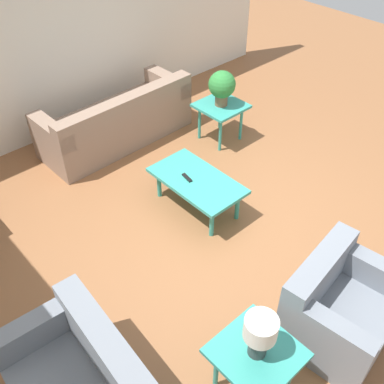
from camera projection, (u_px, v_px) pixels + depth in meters
ground_plane at (227, 228)px, 4.99m from camera, size 14.00×14.00×0.00m
wall_right at (63, 31)px, 5.82m from camera, size 0.12×7.20×2.70m
sofa at (118, 122)px, 6.11m from camera, size 0.85×2.11×0.78m
armchair at (338, 307)px, 3.83m from camera, size 0.88×1.03×0.78m
coffee_table at (197, 182)px, 5.02m from camera, size 1.09×0.60×0.41m
side_table_plant at (221, 109)px, 6.05m from camera, size 0.59×0.59×0.54m
side_table_lamp at (256, 357)px, 3.32m from camera, size 0.59×0.59×0.54m
potted_plant at (222, 86)px, 5.82m from camera, size 0.36×0.36×0.47m
table_lamp at (260, 333)px, 3.11m from camera, size 0.24×0.24×0.39m
remote_control at (187, 178)px, 5.00m from camera, size 0.16×0.07×0.02m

